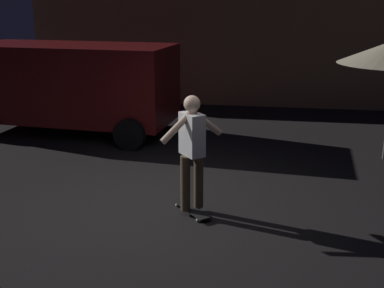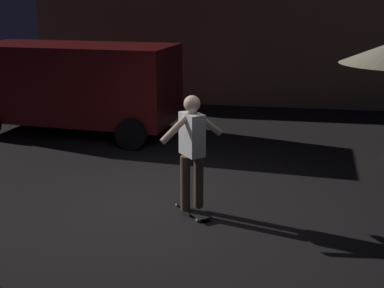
# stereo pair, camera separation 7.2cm
# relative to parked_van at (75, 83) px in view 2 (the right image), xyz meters

# --- Properties ---
(ground_plane) EXTENTS (28.00, 28.00, 0.00)m
(ground_plane) POSITION_rel_parked_van_xyz_m (3.02, -3.90, -1.16)
(ground_plane) COLOR black
(low_building) EXTENTS (11.89, 3.52, 3.10)m
(low_building) POSITION_rel_parked_van_xyz_m (3.35, 5.27, 0.39)
(low_building) COLOR #AD7F56
(low_building) RESTS_ON ground_plane
(parked_van) EXTENTS (4.75, 2.55, 2.03)m
(parked_van) POSITION_rel_parked_van_xyz_m (0.00, 0.00, 0.00)
(parked_van) COLOR maroon
(parked_van) RESTS_ON ground_plane
(skateboard_ridden) EXTENTS (0.65, 0.73, 0.07)m
(skateboard_ridden) POSITION_rel_parked_van_xyz_m (3.43, -3.96, -1.11)
(skateboard_ridden) COLOR black
(skateboard_ridden) RESTS_ON ground_plane
(skater) EXTENTS (0.81, 0.70, 1.67)m
(skater) POSITION_rel_parked_van_xyz_m (3.43, -3.96, -0.12)
(skater) COLOR brown
(skater) RESTS_ON skateboard_ridden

